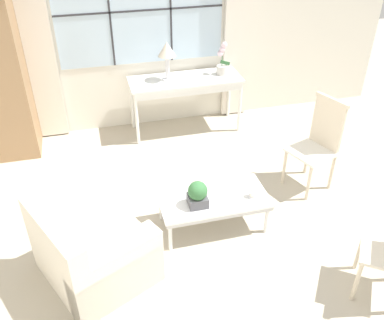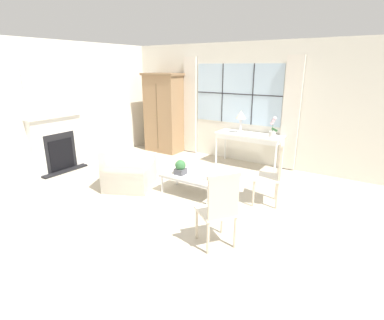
# 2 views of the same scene
# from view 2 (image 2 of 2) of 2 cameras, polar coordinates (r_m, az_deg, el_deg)

# --- Properties ---
(ground_plane) EXTENTS (14.00, 14.00, 0.00)m
(ground_plane) POSITION_cam_2_polar(r_m,az_deg,el_deg) (5.32, -6.24, -7.84)
(ground_plane) COLOR #B2A893
(wall_back_windowed) EXTENTS (7.20, 0.14, 2.80)m
(wall_back_windowed) POSITION_cam_2_polar(r_m,az_deg,el_deg) (7.43, 8.62, 10.56)
(wall_back_windowed) COLOR silver
(wall_back_windowed) RESTS_ON ground_plane
(wall_left) EXTENTS (0.06, 7.20, 2.80)m
(wall_left) POSITION_cam_2_polar(r_m,az_deg,el_deg) (7.53, -21.91, 9.64)
(wall_left) COLOR silver
(wall_left) RESTS_ON ground_plane
(fireplace) EXTENTS (0.34, 1.26, 2.28)m
(fireplace) POSITION_cam_2_polar(r_m,az_deg,el_deg) (7.23, -24.38, 3.82)
(fireplace) COLOR black
(fireplace) RESTS_ON ground_plane
(armoire) EXTENTS (1.04, 0.63, 2.09)m
(armoire) POSITION_cam_2_polar(r_m,az_deg,el_deg) (8.22, -5.39, 8.91)
(armoire) COLOR #93704C
(armoire) RESTS_ON ground_plane
(console_table) EXTENTS (1.53, 0.56, 0.78)m
(console_table) POSITION_cam_2_polar(r_m,az_deg,el_deg) (7.02, 10.82, 4.24)
(console_table) COLOR white
(console_table) RESTS_ON ground_plane
(table_lamp) EXTENTS (0.24, 0.24, 0.52)m
(table_lamp) POSITION_cam_2_polar(r_m,az_deg,el_deg) (7.04, 9.29, 8.24)
(table_lamp) COLOR silver
(table_lamp) RESTS_ON console_table
(potted_orchid) EXTENTS (0.19, 0.15, 0.45)m
(potted_orchid) POSITION_cam_2_polar(r_m,az_deg,el_deg) (6.82, 15.12, 5.74)
(potted_orchid) COLOR #BCB7AD
(potted_orchid) RESTS_ON console_table
(armchair_upholstered) EXTENTS (1.14, 1.19, 0.81)m
(armchair_upholstered) POSITION_cam_2_polar(r_m,az_deg,el_deg) (5.96, -12.01, -2.35)
(armchair_upholstered) COLOR beige
(armchair_upholstered) RESTS_ON ground_plane
(side_chair_wooden) EXTENTS (0.56, 0.56, 1.08)m
(side_chair_wooden) POSITION_cam_2_polar(r_m,az_deg,el_deg) (5.18, 15.21, -1.90)
(side_chair_wooden) COLOR white
(side_chair_wooden) RESTS_ON ground_plane
(accent_chair_wooden) EXTENTS (0.61, 0.61, 1.04)m
(accent_chair_wooden) POSITION_cam_2_polar(r_m,az_deg,el_deg) (3.81, 5.27, -8.79)
(accent_chair_wooden) COLOR beige
(accent_chair_wooden) RESTS_ON ground_plane
(coffee_table) EXTENTS (1.10, 0.57, 0.37)m
(coffee_table) POSITION_cam_2_polar(r_m,az_deg,el_deg) (5.46, -0.15, -3.24)
(coffee_table) COLOR silver
(coffee_table) RESTS_ON ground_plane
(potted_plant_small) EXTENTS (0.19, 0.19, 0.27)m
(potted_plant_small) POSITION_cam_2_polar(r_m,az_deg,el_deg) (5.45, -2.22, -1.39)
(potted_plant_small) COLOR #4C4C51
(potted_plant_small) RESTS_ON coffee_table
(pillar_candle) EXTENTS (0.11, 0.11, 0.13)m
(pillar_candle) POSITION_cam_2_polar(r_m,az_deg,el_deg) (5.16, 2.90, -3.42)
(pillar_candle) COLOR silver
(pillar_candle) RESTS_ON coffee_table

